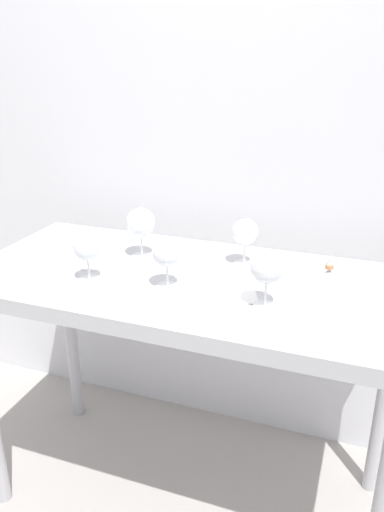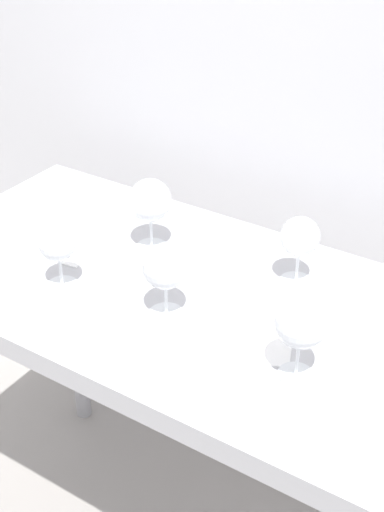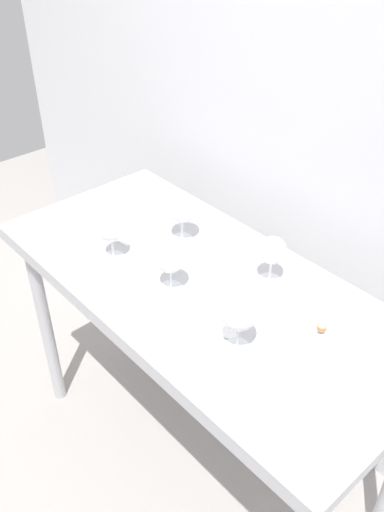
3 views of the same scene
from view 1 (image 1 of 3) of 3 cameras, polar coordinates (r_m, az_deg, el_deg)
The scene contains 11 objects.
ground_plane at distance 2.14m, azimuth -0.34°, elevation -24.77°, with size 6.00×6.00×0.00m, color #9F9A95.
back_wall at distance 1.95m, azimuth 4.72°, elevation 14.26°, with size 3.80×0.04×2.60m, color silver.
steel_counter at distance 1.65m, azimuth -0.47°, elevation -5.65°, with size 1.40×0.65×0.90m.
wine_glass_near_right at distance 1.39m, azimuth 8.35°, elevation -1.31°, with size 0.10×0.10×0.17m.
wine_glass_near_center at distance 1.49m, azimuth -2.79°, elevation 0.31°, with size 0.09×0.09×0.16m.
wine_glass_far_left at distance 1.73m, azimuth -5.72°, elevation 3.60°, with size 0.10×0.10×0.17m.
wine_glass_near_left at distance 1.57m, azimuth -11.61°, elevation 0.80°, with size 0.08×0.08×0.15m.
wine_glass_far_right at distance 1.66m, azimuth 5.92°, elevation 2.52°, with size 0.08×0.08×0.16m.
tasting_sheet_upper at distance 1.81m, azimuth -11.26°, elevation 0.24°, with size 0.14×0.27×0.00m, color white.
tasting_sheet_lower at distance 1.54m, azimuth 4.24°, elevation -3.30°, with size 0.14×0.24×0.00m, color white.
decanter_funnel at distance 1.53m, azimuth 14.87°, elevation -2.66°, with size 0.12×0.12×0.13m.
Camera 1 is at (0.51, -1.38, 1.56)m, focal length 35.97 mm.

